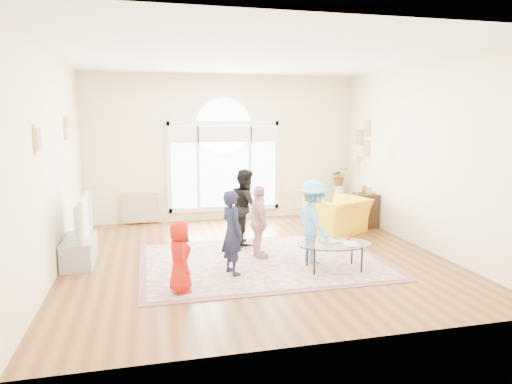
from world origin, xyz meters
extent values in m
plane|color=#5C3117|center=(0.00, 0.00, 0.00)|extent=(6.00, 6.00, 0.00)
plane|color=#F8E9BF|center=(0.00, 3.00, 1.60)|extent=(6.00, 0.00, 6.00)
plane|color=#F8E9BF|center=(0.00, -3.00, 1.60)|extent=(6.00, 0.00, 6.00)
plane|color=#F8E9BF|center=(-3.00, 0.00, 1.60)|extent=(0.00, 6.00, 6.00)
plane|color=#F8E9BF|center=(3.00, 0.00, 1.60)|extent=(0.00, 6.00, 6.00)
plane|color=white|center=(0.00, 0.00, 3.20)|extent=(6.00, 6.00, 0.00)
cube|color=white|center=(0.00, 2.96, 0.25)|extent=(2.50, 0.08, 0.10)
cube|color=white|center=(0.00, 2.96, 2.15)|extent=(2.50, 0.08, 0.10)
cube|color=white|center=(-1.22, 2.96, 1.20)|extent=(0.10, 0.08, 2.00)
cube|color=white|center=(1.22, 2.96, 1.20)|extent=(0.10, 0.08, 2.00)
cube|color=#C6E2FF|center=(-0.90, 2.96, 1.20)|extent=(0.55, 0.02, 1.80)
cube|color=#C6E2FF|center=(0.90, 2.96, 1.20)|extent=(0.55, 0.02, 1.80)
cube|color=#C6E2FF|center=(0.00, 2.96, 1.20)|extent=(1.10, 0.02, 1.80)
cylinder|color=#C6E2FF|center=(0.00, 2.96, 2.10)|extent=(1.20, 0.02, 1.20)
cube|color=white|center=(-0.59, 2.95, 1.20)|extent=(0.07, 0.04, 1.80)
cube|color=white|center=(0.59, 2.95, 1.20)|extent=(0.07, 0.04, 1.80)
cube|color=white|center=(-0.90, 2.88, 1.92)|extent=(0.65, 0.12, 0.35)
cube|color=white|center=(0.00, 2.88, 1.92)|extent=(1.20, 0.12, 0.35)
cube|color=white|center=(0.90, 2.88, 1.92)|extent=(0.65, 0.12, 0.35)
cube|color=tan|center=(-2.98, 1.30, 2.10)|extent=(0.03, 0.34, 0.40)
cube|color=#ADA38E|center=(-2.96, 1.30, 2.10)|extent=(0.01, 0.28, 0.34)
cube|color=tan|center=(-2.98, -0.90, 2.00)|extent=(0.03, 0.30, 0.36)
cube|color=#ADA38E|center=(-2.96, -0.90, 2.00)|extent=(0.01, 0.24, 0.30)
cube|color=tan|center=(2.98, 2.05, 2.05)|extent=(0.03, 0.28, 0.34)
cube|color=#ADA38E|center=(2.96, 2.05, 2.05)|extent=(0.01, 0.22, 0.28)
cube|color=tan|center=(2.98, 2.05, 1.62)|extent=(0.03, 0.28, 0.34)
cube|color=#ADA38E|center=(2.96, 2.05, 1.62)|extent=(0.01, 0.22, 0.28)
cube|color=tan|center=(2.98, 2.40, 1.84)|extent=(0.03, 0.26, 0.32)
cube|color=#ADA38E|center=(2.96, 2.40, 1.84)|extent=(0.01, 0.20, 0.26)
cube|color=beige|center=(0.06, -0.26, 0.01)|extent=(3.60, 2.60, 0.02)
cube|color=#864E55|center=(0.06, -0.26, 0.01)|extent=(3.80, 2.80, 0.01)
cube|color=#999CA1|center=(-2.75, 0.30, 0.21)|extent=(0.45, 1.00, 0.42)
imported|color=black|center=(-2.75, 0.30, 0.75)|extent=(0.15, 1.15, 0.66)
cube|color=#5FDCC8|center=(-2.66, 0.30, 0.75)|extent=(0.02, 0.94, 0.53)
ellipsoid|color=silver|center=(1.00, -0.93, 0.41)|extent=(1.18, 0.82, 0.02)
cylinder|color=black|center=(1.37, -0.75, 0.20)|extent=(0.03, 0.03, 0.40)
cylinder|color=black|center=(0.66, -0.69, 0.20)|extent=(0.03, 0.03, 0.40)
cylinder|color=black|center=(1.33, -1.16, 0.20)|extent=(0.03, 0.03, 0.40)
cylinder|color=black|center=(0.62, -1.10, 0.20)|extent=(0.03, 0.03, 0.40)
imported|color=#B2A58C|center=(0.85, -0.86, 0.43)|extent=(0.28, 0.34, 0.03)
imported|color=#B2A58C|center=(1.09, -1.02, 0.43)|extent=(0.28, 0.34, 0.02)
cylinder|color=#C64A19|center=(1.26, -0.85, 0.48)|extent=(0.07, 0.07, 0.12)
imported|color=yellow|center=(1.97, 1.18, 0.35)|extent=(1.38, 1.32, 0.70)
cube|color=black|center=(2.78, 1.59, 0.35)|extent=(0.40, 0.50, 0.70)
cylinder|color=black|center=(2.50, 1.41, 0.01)|extent=(0.20, 0.20, 0.02)
cylinder|color=#B68745|center=(2.50, 1.41, 0.68)|extent=(0.02, 0.02, 1.35)
cone|color=#CCB284|center=(2.50, 1.41, 1.40)|extent=(0.26, 0.26, 0.22)
cylinder|color=white|center=(2.70, 2.79, 0.35)|extent=(0.20, 0.20, 0.70)
imported|color=#33722D|center=(2.70, 2.79, 0.91)|extent=(0.45, 0.42, 0.43)
cube|color=tan|center=(-1.86, 2.90, 0.00)|extent=(0.80, 0.14, 0.62)
imported|color=red|center=(-1.30, -1.28, 0.49)|extent=(0.36, 0.50, 0.94)
imported|color=#181E3B|center=(-0.51, -0.75, 0.63)|extent=(0.42, 0.52, 1.23)
imported|color=black|center=(0.01, 0.77, 0.70)|extent=(0.52, 0.67, 1.35)
imported|color=pink|center=(0.05, -0.09, 0.61)|extent=(0.33, 0.71, 1.18)
imported|color=#67BCEF|center=(0.82, -0.51, 0.67)|extent=(0.56, 0.88, 1.30)
camera|label=1|loc=(-1.67, -7.04, 2.25)|focal=32.00mm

